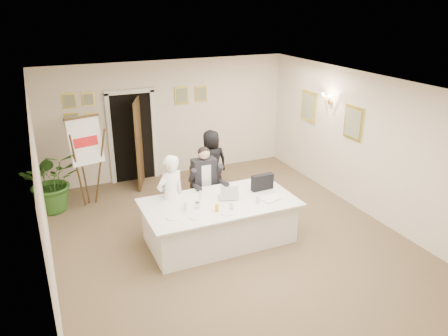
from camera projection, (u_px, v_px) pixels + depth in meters
name	position (u px, v px, depth m)	size (l,w,h in m)	color
floor	(228.00, 238.00, 8.03)	(7.00, 7.00, 0.00)	brown
ceiling	(228.00, 86.00, 7.02)	(6.00, 7.00, 0.02)	white
wall_back	(168.00, 119.00, 10.51)	(6.00, 0.10, 2.80)	#EEDFC9
wall_front	(367.00, 277.00, 4.54)	(6.00, 0.10, 2.80)	#EEDFC9
wall_left	(42.00, 196.00, 6.39)	(0.10, 7.00, 2.80)	#EEDFC9
wall_right	(366.00, 145.00, 8.66)	(0.10, 7.00, 2.80)	#EEDFC9
doorway	(135.00, 140.00, 10.15)	(1.14, 0.86, 2.20)	black
pictures_back_wall	(134.00, 104.00, 10.02)	(3.40, 0.06, 0.80)	#E7D44F
pictures_right_wall	(329.00, 114.00, 9.54)	(0.06, 2.20, 0.80)	#E7D44F
wall_sconce	(328.00, 99.00, 9.39)	(0.20, 0.30, 0.24)	#D48244
conference_table	(219.00, 221.00, 7.81)	(2.68, 1.43, 0.78)	white
seated_man	(205.00, 183.00, 8.54)	(0.64, 0.68, 1.48)	black
flip_chart	(87.00, 166.00, 8.99)	(0.69, 0.50, 1.91)	#382812
standing_man	(171.00, 197.00, 7.83)	(0.58, 0.38, 1.58)	white
standing_woman	(211.00, 162.00, 9.66)	(0.71, 0.46, 1.46)	black
potted_palm	(52.00, 181.00, 8.87)	(1.17, 1.01, 1.30)	#2A571D
laptop	(227.00, 191.00, 7.76)	(0.32, 0.35, 0.28)	#B7BABC
laptop_bag	(262.00, 182.00, 8.10)	(0.43, 0.12, 0.30)	black
paper_stack	(271.00, 199.00, 7.73)	(0.33, 0.23, 0.03)	white
plate_left	(173.00, 217.00, 7.10)	(0.22, 0.22, 0.01)	white
plate_mid	(195.00, 217.00, 7.12)	(0.23, 0.23, 0.01)	white
plate_near	(227.00, 213.00, 7.24)	(0.23, 0.23, 0.01)	white
glass_a	(186.00, 207.00, 7.33)	(0.07, 0.07, 0.14)	silver
glass_b	(232.00, 206.00, 7.33)	(0.07, 0.07, 0.14)	silver
glass_c	(257.00, 200.00, 7.57)	(0.07, 0.07, 0.14)	silver
glass_d	(200.00, 195.00, 7.76)	(0.06, 0.06, 0.14)	silver
oj_glass	(217.00, 208.00, 7.29)	(0.06, 0.06, 0.13)	gold
steel_jug	(198.00, 205.00, 7.40)	(0.09, 0.09, 0.11)	silver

